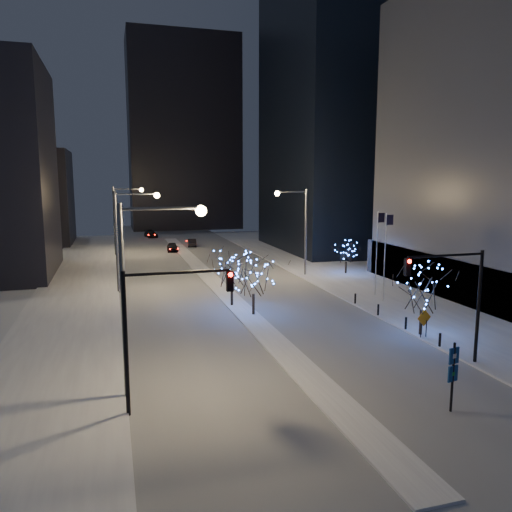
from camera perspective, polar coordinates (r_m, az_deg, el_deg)
name	(u,v)px	position (r m, az deg, el deg)	size (l,w,h in m)	color
ground	(322,391)	(27.71, 7.58, -15.02)	(160.00, 160.00, 0.00)	silver
road	(204,273)	(60.10, -5.96, -1.92)	(20.00, 130.00, 0.02)	#A3A8B1
median	(212,280)	(55.26, -5.03, -2.79)	(2.00, 80.00, 0.15)	white
east_sidewalk	(380,291)	(51.27, 13.98, -3.94)	(10.00, 90.00, 0.15)	white
west_sidewalk	(71,313)	(44.68, -20.41, -6.11)	(8.00, 90.00, 0.15)	white
filler_west_far	(15,198)	(94.48, -25.85, 6.03)	(18.00, 16.00, 16.00)	black
horizon_block	(183,135)	(116.71, -8.30, 13.57)	(24.00, 14.00, 42.00)	black
street_lamp_w_near	(144,273)	(25.60, -12.67, -1.89)	(4.40, 0.56, 10.00)	#595E66
street_lamp_w_mid	(127,227)	(50.37, -14.50, 3.23)	(4.40, 0.56, 10.00)	#595E66
street_lamp_w_far	(122,211)	(75.29, -15.12, 4.97)	(4.40, 0.56, 10.00)	#595E66
street_lamp_east	(298,221)	(57.14, 4.87, 4.06)	(3.90, 0.56, 10.00)	#595E66
traffic_signal_west	(159,316)	(24.08, -11.03, -6.77)	(5.26, 0.43, 7.00)	black
traffic_signal_east	(458,289)	(31.57, 22.06, -3.53)	(5.26, 0.43, 7.00)	black
flagpoles	(381,249)	(47.28, 14.14, 0.82)	(1.35, 2.60, 8.00)	silver
bollards	(391,316)	(40.42, 15.21, -6.65)	(0.16, 12.16, 0.90)	black
car_near	(172,247)	(78.23, -9.53, 1.00)	(1.62, 4.04, 1.38)	black
car_mid	(192,243)	(83.92, -7.34, 1.54)	(1.34, 3.84, 1.27)	black
car_far	(151,234)	(98.07, -11.92, 2.48)	(1.84, 4.53, 1.31)	black
holiday_tree_median_near	(253,274)	(40.50, -0.30, -2.05)	(5.20, 5.20, 5.41)	black
holiday_tree_median_far	(232,269)	(43.55, -2.80, -1.49)	(4.64, 4.64, 4.99)	black
holiday_tree_plaza_near	(423,290)	(37.17, 18.50, -3.70)	(5.05, 5.05, 5.05)	black
holiday_tree_plaza_far	(346,252)	(59.39, 10.28, 0.41)	(3.09, 3.09, 3.83)	black
wayfinding_sign	(453,370)	(26.19, 21.60, -11.99)	(0.62, 0.22, 3.48)	black
construction_sign	(424,320)	(37.03, 18.65, -6.99)	(1.22, 0.28, 2.03)	black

